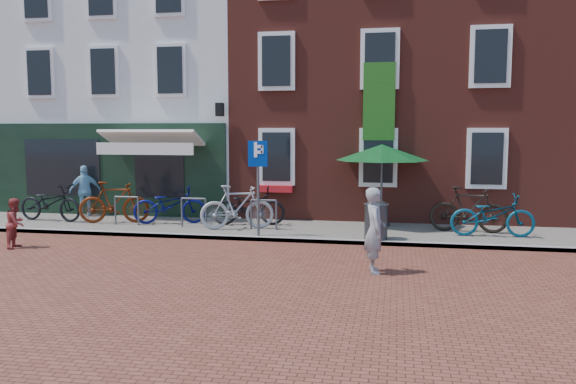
% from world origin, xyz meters
% --- Properties ---
extents(ground, '(80.00, 80.00, 0.00)m').
position_xyz_m(ground, '(0.00, 0.00, 0.00)').
color(ground, brown).
extents(sidewalk, '(24.00, 3.00, 0.10)m').
position_xyz_m(sidewalk, '(1.00, 1.50, 0.05)').
color(sidewalk, slate).
rests_on(sidewalk, ground).
extents(building_stucco, '(8.00, 8.00, 9.00)m').
position_xyz_m(building_stucco, '(-5.00, 7.00, 4.50)').
color(building_stucco, silver).
rests_on(building_stucco, ground).
extents(building_brick_mid, '(6.00, 8.00, 10.00)m').
position_xyz_m(building_brick_mid, '(2.00, 7.00, 5.00)').
color(building_brick_mid, maroon).
rests_on(building_brick_mid, ground).
extents(building_brick_right, '(6.00, 8.00, 10.00)m').
position_xyz_m(building_brick_right, '(8.00, 7.00, 5.00)').
color(building_brick_right, maroon).
rests_on(building_brick_right, ground).
extents(litter_bin, '(0.57, 0.57, 1.04)m').
position_xyz_m(litter_bin, '(3.56, 0.30, 0.64)').
color(litter_bin, '#353537').
rests_on(litter_bin, sidewalk).
extents(parking_sign, '(0.50, 0.08, 2.43)m').
position_xyz_m(parking_sign, '(0.58, 0.24, 1.76)').
color(parking_sign, '#4C4C4F').
rests_on(parking_sign, sidewalk).
extents(parasol, '(2.59, 2.59, 2.40)m').
position_xyz_m(parasol, '(3.62, 2.40, 2.26)').
color(parasol, '#4C4C4F').
rests_on(parasol, sidewalk).
extents(woman, '(0.51, 0.68, 1.69)m').
position_xyz_m(woman, '(3.63, -2.69, 0.84)').
color(woman, gray).
rests_on(woman, ground).
extents(boy, '(0.53, 0.64, 1.19)m').
position_xyz_m(boy, '(-4.85, -1.81, 0.59)').
color(boy, '#993532').
rests_on(boy, ground).
extents(cafe_person, '(0.99, 0.84, 1.59)m').
position_xyz_m(cafe_person, '(-5.58, 2.60, 0.90)').
color(cafe_person, '#89C4E2').
rests_on(cafe_person, sidewalk).
extents(bicycle_0, '(2.14, 0.93, 1.09)m').
position_xyz_m(bicycle_0, '(-6.06, 1.46, 0.64)').
color(bicycle_0, black).
rests_on(bicycle_0, sidewalk).
extents(bicycle_1, '(2.09, 1.08, 1.21)m').
position_xyz_m(bicycle_1, '(-4.01, 1.44, 0.70)').
color(bicycle_1, '#5A1D07').
rests_on(bicycle_1, sidewalk).
extents(bicycle_2, '(2.19, 1.27, 1.09)m').
position_xyz_m(bicycle_2, '(-2.38, 1.64, 0.64)').
color(bicycle_2, '#090C4E').
rests_on(bicycle_2, sidewalk).
extents(bicycle_3, '(2.09, 1.20, 1.21)m').
position_xyz_m(bicycle_3, '(-0.22, 1.10, 0.70)').
color(bicycle_3, '#9E9DA0').
rests_on(bicycle_3, sidewalk).
extents(bicycle_4, '(2.17, 1.09, 1.09)m').
position_xyz_m(bicycle_4, '(-0.09, 1.83, 0.64)').
color(bicycle_4, black).
rests_on(bicycle_4, sidewalk).
extents(bicycle_5, '(2.07, 0.83, 1.21)m').
position_xyz_m(bicycle_5, '(5.92, 1.78, 0.70)').
color(bicycle_5, black).
rests_on(bicycle_5, sidewalk).
extents(bicycle_6, '(2.09, 0.79, 1.09)m').
position_xyz_m(bicycle_6, '(6.44, 1.24, 0.64)').
color(bicycle_6, '#083F56').
rests_on(bicycle_6, sidewalk).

